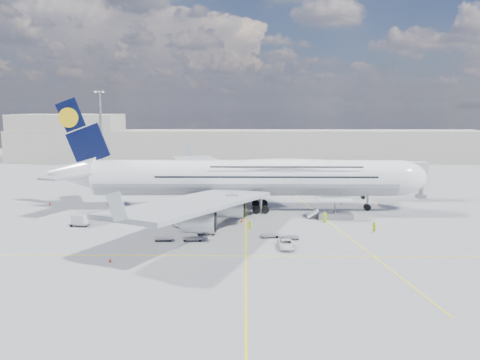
{
  "coord_description": "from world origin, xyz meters",
  "views": [
    {
      "loc": [
        -0.09,
        -84.27,
        21.19
      ],
      "look_at": [
        -1.15,
        8.0,
        6.57
      ],
      "focal_mm": 35.0,
      "sensor_mm": 36.0,
      "label": 1
    }
  ],
  "objects_px": {
    "light_mast": "(101,135)",
    "crew_tug": "(250,226)",
    "catering_truck_outer": "(171,176)",
    "cone_wing_left_inner": "(177,201)",
    "dolly_row_b": "(193,238)",
    "crew_loader": "(374,228)",
    "dolly_row_c": "(206,232)",
    "baggage_tug": "(181,223)",
    "dolly_back": "(80,220)",
    "cargo_loader": "(334,212)",
    "cone_wing_right_outer": "(110,260)",
    "crew_van": "(325,217)",
    "crew_nose": "(341,202)",
    "cone_tail": "(50,203)",
    "cone_nose": "(379,204)",
    "dolly_nose_far": "(270,235)",
    "crew_wing": "(173,222)",
    "cone_wing_right_inner": "(242,221)",
    "catering_truck_inner": "(215,183)",
    "dolly_row_a": "(164,239)",
    "cone_wing_left_outer": "(216,192)",
    "airliner": "(247,177)",
    "jet_bridge": "(377,170)",
    "dolly_nose_near": "(290,237)",
    "service_van": "(286,244)"
  },
  "relations": [
    {
      "from": "cone_wing_right_inner",
      "to": "cone_wing_right_outer",
      "type": "distance_m",
      "value": 28.79
    },
    {
      "from": "dolly_nose_near",
      "to": "service_van",
      "type": "relative_size",
      "value": 0.65
    },
    {
      "from": "dolly_row_a",
      "to": "dolly_row_c",
      "type": "distance_m",
      "value": 7.48
    },
    {
      "from": "jet_bridge",
      "to": "cone_nose",
      "type": "bearing_deg",
      "value": -99.74
    },
    {
      "from": "crew_tug",
      "to": "cone_wing_right_outer",
      "type": "bearing_deg",
      "value": -130.4
    },
    {
      "from": "dolly_row_c",
      "to": "cargo_loader",
      "type": "bearing_deg",
      "value": 22.65
    },
    {
      "from": "crew_nose",
      "to": "airliner",
      "type": "bearing_deg",
      "value": 167.5
    },
    {
      "from": "jet_bridge",
      "to": "dolly_row_a",
      "type": "distance_m",
      "value": 54.71
    },
    {
      "from": "crew_van",
      "to": "crew_tug",
      "type": "distance_m",
      "value": 15.29
    },
    {
      "from": "dolly_row_b",
      "to": "crew_loader",
      "type": "height_order",
      "value": "crew_loader"
    },
    {
      "from": "crew_tug",
      "to": "cone_nose",
      "type": "xyz_separation_m",
      "value": [
        28.01,
        21.65,
        -0.69
      ]
    },
    {
      "from": "dolly_row_a",
      "to": "service_van",
      "type": "xyz_separation_m",
      "value": [
        19.14,
        -3.97,
        0.34
      ]
    },
    {
      "from": "light_mast",
      "to": "cone_tail",
      "type": "relative_size",
      "value": 40.25
    },
    {
      "from": "dolly_row_c",
      "to": "crew_van",
      "type": "xyz_separation_m",
      "value": [
        21.11,
        8.41,
        0.63
      ]
    },
    {
      "from": "dolly_back",
      "to": "crew_loader",
      "type": "xyz_separation_m",
      "value": [
        51.14,
        -4.22,
        -0.12
      ]
    },
    {
      "from": "jet_bridge",
      "to": "light_mast",
      "type": "bearing_deg",
      "value": 160.98
    },
    {
      "from": "catering_truck_outer",
      "to": "crew_nose",
      "type": "bearing_deg",
      "value": -5.93
    },
    {
      "from": "crew_nose",
      "to": "cone_tail",
      "type": "bearing_deg",
      "value": 155.27
    },
    {
      "from": "crew_nose",
      "to": "catering_truck_outer",
      "type": "bearing_deg",
      "value": 120.65
    },
    {
      "from": "crew_loader",
      "to": "crew_tug",
      "type": "bearing_deg",
      "value": -121.63
    },
    {
      "from": "dolly_row_a",
      "to": "jet_bridge",
      "type": "bearing_deg",
      "value": 33.11
    },
    {
      "from": "crew_loader",
      "to": "crew_wing",
      "type": "relative_size",
      "value": 1.12
    },
    {
      "from": "cone_wing_left_outer",
      "to": "cone_tail",
      "type": "distance_m",
      "value": 37.91
    },
    {
      "from": "catering_truck_outer",
      "to": "cone_wing_left_inner",
      "type": "relative_size",
      "value": 13.24
    },
    {
      "from": "dolly_row_a",
      "to": "cone_wing_left_inner",
      "type": "distance_m",
      "value": 29.53
    },
    {
      "from": "dolly_row_c",
      "to": "baggage_tug",
      "type": "relative_size",
      "value": 1.18
    },
    {
      "from": "crew_nose",
      "to": "cone_wing_right_inner",
      "type": "bearing_deg",
      "value": -170.1
    },
    {
      "from": "cargo_loader",
      "to": "crew_wing",
      "type": "xyz_separation_m",
      "value": [
        -29.79,
        -6.43,
        -0.36
      ]
    },
    {
      "from": "light_mast",
      "to": "jet_bridge",
      "type": "bearing_deg",
      "value": -19.02
    },
    {
      "from": "light_mast",
      "to": "crew_tug",
      "type": "distance_m",
      "value": 67.08
    },
    {
      "from": "airliner",
      "to": "dolly_nose_far",
      "type": "xyz_separation_m",
      "value": [
        3.65,
        -20.31,
        -6.54
      ]
    },
    {
      "from": "cone_wing_left_inner",
      "to": "jet_bridge",
      "type": "bearing_deg",
      "value": 4.89
    },
    {
      "from": "catering_truck_outer",
      "to": "crew_wing",
      "type": "bearing_deg",
      "value": -51.72
    },
    {
      "from": "dolly_nose_near",
      "to": "crew_tug",
      "type": "height_order",
      "value": "crew_tug"
    },
    {
      "from": "cone_wing_left_inner",
      "to": "catering_truck_inner",
      "type": "bearing_deg",
      "value": 60.95
    },
    {
      "from": "airliner",
      "to": "crew_loader",
      "type": "distance_m",
      "value": 28.36
    },
    {
      "from": "crew_nose",
      "to": "cone_wing_left_outer",
      "type": "bearing_deg",
      "value": 128.76
    },
    {
      "from": "crew_nose",
      "to": "cone_wing_left_inner",
      "type": "height_order",
      "value": "crew_nose"
    },
    {
      "from": "dolly_back",
      "to": "crew_nose",
      "type": "distance_m",
      "value": 53.19
    },
    {
      "from": "dolly_row_a",
      "to": "light_mast",
      "type": "bearing_deg",
      "value": 110.41
    },
    {
      "from": "cone_wing_right_outer",
      "to": "crew_van",
      "type": "bearing_deg",
      "value": 34.07
    },
    {
      "from": "jet_bridge",
      "to": "catering_truck_outer",
      "type": "relative_size",
      "value": 2.34
    },
    {
      "from": "baggage_tug",
      "to": "crew_tug",
      "type": "height_order",
      "value": "crew_tug"
    },
    {
      "from": "light_mast",
      "to": "crew_tug",
      "type": "relative_size",
      "value": 13.29
    },
    {
      "from": "dolly_row_c",
      "to": "jet_bridge",
      "type": "bearing_deg",
      "value": 35.4
    },
    {
      "from": "dolly_nose_far",
      "to": "cone_tail",
      "type": "distance_m",
      "value": 52.66
    },
    {
      "from": "cone_tail",
      "to": "cone_nose",
      "type": "bearing_deg",
      "value": 0.21
    },
    {
      "from": "dolly_nose_far",
      "to": "baggage_tug",
      "type": "height_order",
      "value": "baggage_tug"
    },
    {
      "from": "baggage_tug",
      "to": "catering_truck_outer",
      "type": "distance_m",
      "value": 47.49
    },
    {
      "from": "dolly_nose_near",
      "to": "crew_loader",
      "type": "height_order",
      "value": "crew_loader"
    }
  ]
}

